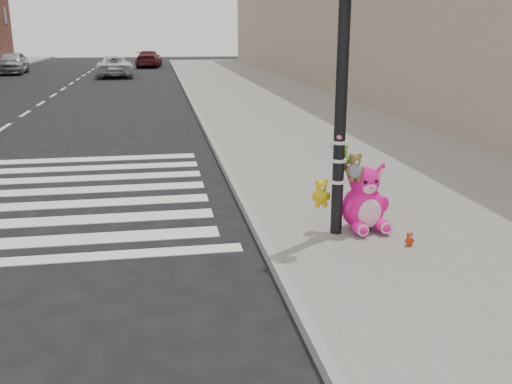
{
  "coord_description": "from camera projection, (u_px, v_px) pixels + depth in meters",
  "views": [
    {
      "loc": [
        0.19,
        -5.5,
        2.91
      ],
      "look_at": [
        1.48,
        1.95,
        0.75
      ],
      "focal_mm": 40.0,
      "sensor_mm": 36.0,
      "label": 1
    }
  ],
  "objects": [
    {
      "name": "red_teddy",
      "position": [
        409.0,
        239.0,
        7.54
      ],
      "size": [
        0.13,
        0.1,
        0.19
      ],
      "primitive_type": null,
      "rotation": [
        0.0,
        0.0,
        -0.06
      ],
      "color": "red",
      "rests_on": "sidewalk_near"
    },
    {
      "name": "signal_pole",
      "position": [
        341.0,
        117.0,
        7.64
      ],
      "size": [
        0.7,
        0.49,
        4.0
      ],
      "color": "black",
      "rests_on": "sidewalk_near"
    },
    {
      "name": "curb_edge",
      "position": [
        209.0,
        137.0,
        15.69
      ],
      "size": [
        0.12,
        80.0,
        0.15
      ],
      "primitive_type": "cube",
      "color": "gray",
      "rests_on": "ground"
    },
    {
      "name": "pink_bunny",
      "position": [
        364.0,
        202.0,
        8.1
      ],
      "size": [
        0.7,
        0.76,
        0.98
      ],
      "rotation": [
        0.0,
        0.0,
        0.1
      ],
      "color": "#FA1596",
      "rests_on": "sidewalk_near"
    },
    {
      "name": "car_maroon_near",
      "position": [
        149.0,
        59.0,
        45.43
      ],
      "size": [
        2.21,
        4.61,
        1.3
      ],
      "primitive_type": "imported",
      "rotation": [
        0.0,
        0.0,
        3.05
      ],
      "color": "#52171D",
      "rests_on": "ground"
    },
    {
      "name": "car_silver_deep",
      "position": [
        12.0,
        63.0,
        38.52
      ],
      "size": [
        1.97,
        4.49,
        1.51
      ],
      "primitive_type": "imported",
      "rotation": [
        0.0,
        0.0,
        0.04
      ],
      "color": "#A3A4A8",
      "rests_on": "ground"
    },
    {
      "name": "car_white_near",
      "position": [
        114.0,
        67.0,
        36.05
      ],
      "size": [
        2.48,
        4.83,
        1.3
      ],
      "primitive_type": "imported",
      "rotation": [
        0.0,
        0.0,
        3.21
      ],
      "color": "silver",
      "rests_on": "ground"
    },
    {
      "name": "ground",
      "position": [
        149.0,
        317.0,
        5.98
      ],
      "size": [
        120.0,
        120.0,
        0.0
      ],
      "primitive_type": "plane",
      "color": "black",
      "rests_on": "ground"
    },
    {
      "name": "sidewalk_near",
      "position": [
        330.0,
        133.0,
        16.25
      ],
      "size": [
        7.0,
        80.0,
        0.14
      ],
      "primitive_type": "cube",
      "color": "slate",
      "rests_on": "ground"
    }
  ]
}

